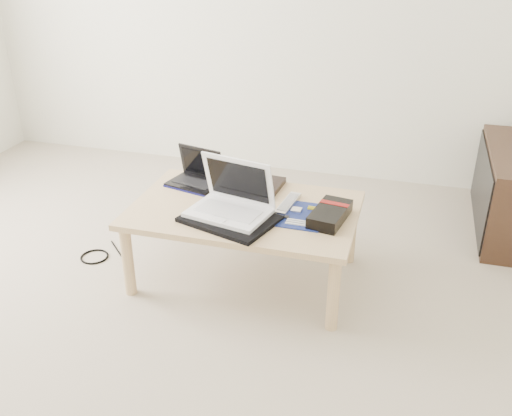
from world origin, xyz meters
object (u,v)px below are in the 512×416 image
(coffee_table, at_px, (244,216))
(gpu_box, at_px, (330,214))
(netbook, at_px, (196,177))
(white_laptop, at_px, (232,201))

(coffee_table, xyz_separation_m, gpu_box, (0.42, -0.02, 0.08))
(gpu_box, bearing_deg, netbook, 163.88)
(netbook, bearing_deg, gpu_box, -16.12)
(netbook, relative_size, gpu_box, 1.02)
(white_laptop, xyz_separation_m, gpu_box, (0.46, 0.08, -0.04))
(netbook, height_order, white_laptop, white_laptop)
(netbook, relative_size, white_laptop, 0.73)
(netbook, distance_m, gpu_box, 0.78)
(coffee_table, height_order, netbook, netbook)
(netbook, xyz_separation_m, gpu_box, (0.75, -0.22, -0.01))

